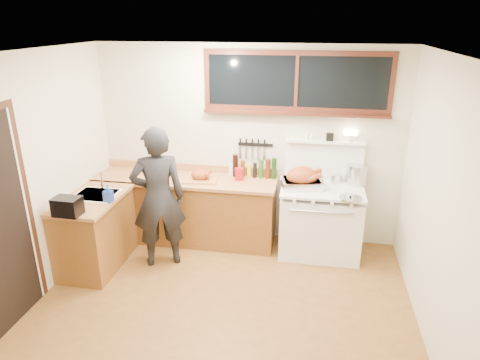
% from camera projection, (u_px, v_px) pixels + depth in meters
% --- Properties ---
extents(ground_plane, '(4.00, 3.50, 0.02)m').
position_uv_depth(ground_plane, '(221.00, 310.00, 4.52)').
color(ground_plane, brown).
extents(room_shell, '(4.10, 3.60, 2.65)m').
position_uv_depth(room_shell, '(219.00, 161.00, 3.93)').
color(room_shell, beige).
rests_on(room_shell, ground).
extents(counter_back, '(2.44, 0.64, 1.00)m').
position_uv_depth(counter_back, '(186.00, 208.00, 5.82)').
color(counter_back, brown).
rests_on(counter_back, ground).
extents(counter_left, '(0.64, 1.09, 0.90)m').
position_uv_depth(counter_left, '(95.00, 231.00, 5.20)').
color(counter_left, brown).
rests_on(counter_left, ground).
extents(sink_unit, '(0.50, 0.45, 0.37)m').
position_uv_depth(sink_unit, '(96.00, 199.00, 5.13)').
color(sink_unit, white).
rests_on(sink_unit, counter_left).
extents(vintage_stove, '(1.02, 0.74, 1.58)m').
position_uv_depth(vintage_stove, '(320.00, 219.00, 5.48)').
color(vintage_stove, white).
rests_on(vintage_stove, ground).
extents(back_window, '(2.32, 0.13, 0.77)m').
position_uv_depth(back_window, '(296.00, 89.00, 5.26)').
color(back_window, black).
rests_on(back_window, room_shell).
extents(knife_strip, '(0.46, 0.03, 0.28)m').
position_uv_depth(knife_strip, '(254.00, 145.00, 5.63)').
color(knife_strip, black).
rests_on(knife_strip, room_shell).
extents(man, '(0.75, 0.64, 1.75)m').
position_uv_depth(man, '(158.00, 198.00, 5.09)').
color(man, black).
rests_on(man, ground).
extents(soap_bottle, '(0.10, 0.10, 0.20)m').
position_uv_depth(soap_bottle, '(108.00, 194.00, 4.88)').
color(soap_bottle, '#2044A4').
rests_on(soap_bottle, counter_left).
extents(toaster, '(0.29, 0.21, 0.20)m').
position_uv_depth(toaster, '(67.00, 206.00, 4.56)').
color(toaster, black).
rests_on(toaster, counter_left).
extents(cutting_board, '(0.47, 0.38, 0.14)m').
position_uv_depth(cutting_board, '(201.00, 176.00, 5.55)').
color(cutting_board, '#AC7444').
rests_on(cutting_board, counter_back).
extents(roast_turkey, '(0.56, 0.47, 0.26)m').
position_uv_depth(roast_turkey, '(302.00, 179.00, 5.32)').
color(roast_turkey, silver).
rests_on(roast_turkey, vintage_stove).
extents(stockpot, '(0.30, 0.30, 0.26)m').
position_uv_depth(stockpot, '(357.00, 174.00, 5.41)').
color(stockpot, silver).
rests_on(stockpot, vintage_stove).
extents(saucepan, '(0.18, 0.27, 0.10)m').
position_uv_depth(saucepan, '(336.00, 178.00, 5.49)').
color(saucepan, silver).
rests_on(saucepan, vintage_stove).
extents(pot_lid, '(0.30, 0.30, 0.04)m').
position_uv_depth(pot_lid, '(350.00, 198.00, 4.99)').
color(pot_lid, silver).
rests_on(pot_lid, vintage_stove).
extents(coffee_tin, '(0.12, 0.11, 0.16)m').
position_uv_depth(coffee_tin, '(239.00, 174.00, 5.56)').
color(coffee_tin, maroon).
rests_on(coffee_tin, counter_back).
extents(pitcher, '(0.10, 0.10, 0.15)m').
position_uv_depth(pitcher, '(232.00, 170.00, 5.74)').
color(pitcher, white).
rests_on(pitcher, counter_back).
extents(bottle_cluster, '(0.58, 0.07, 0.30)m').
position_uv_depth(bottle_cluster, '(255.00, 168.00, 5.63)').
color(bottle_cluster, black).
rests_on(bottle_cluster, counter_back).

